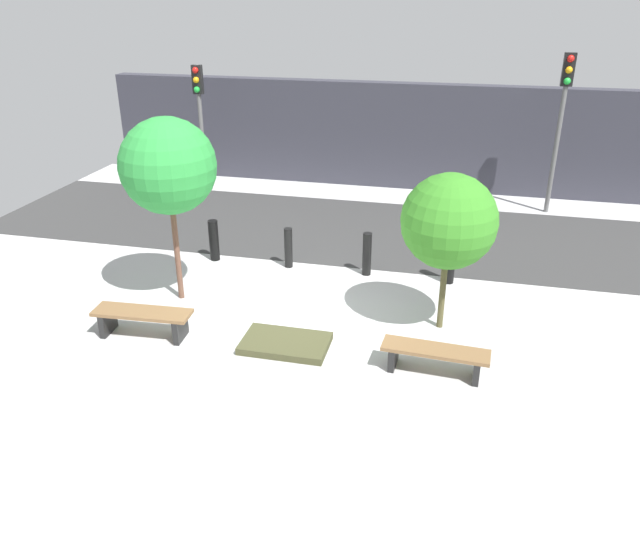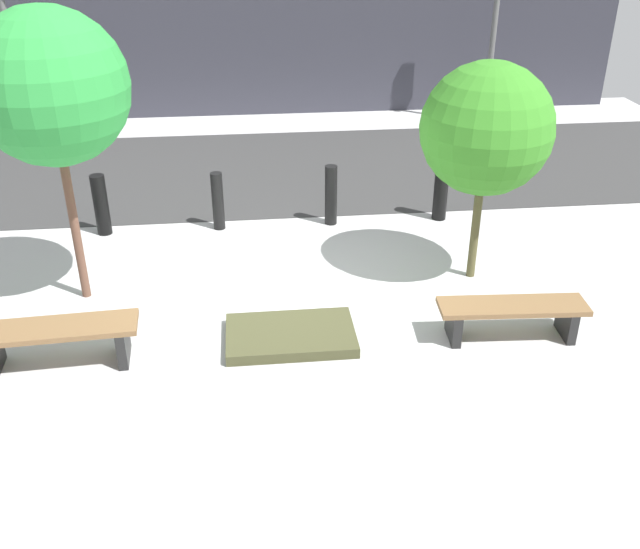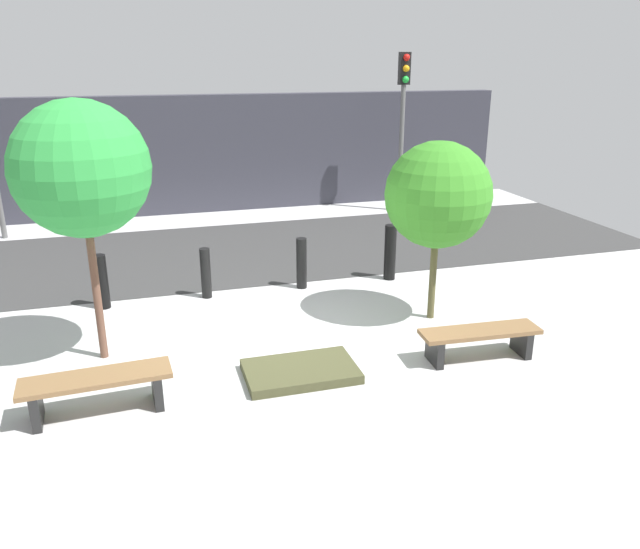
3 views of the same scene
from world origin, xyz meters
name	(u,v)px [view 1 (image 1 of 3)]	position (x,y,z in m)	size (l,w,h in m)	color
ground_plane	(300,319)	(0.00, 0.00, 0.00)	(18.00, 18.00, 0.00)	#B4B4B4
road_strip	(349,230)	(0.00, 4.68, 0.01)	(18.00, 4.48, 0.01)	#353535
building_facade	(376,135)	(0.00, 8.68, 1.50)	(16.20, 0.50, 3.00)	#33333D
bench_left	(143,318)	(-2.46, -1.17, 0.34)	(1.70, 0.58, 0.48)	black
bench_right	(435,355)	(2.46, -1.17, 0.31)	(1.67, 0.53, 0.43)	black
planter_bed	(285,343)	(0.00, -0.97, 0.06)	(1.44, 0.90, 0.12)	#434328
tree_behind_left_bench	(168,166)	(-2.46, 0.31, 2.59)	(1.72, 1.72, 3.45)	brown
tree_behind_right_bench	(449,222)	(2.46, 0.31, 1.97)	(1.60, 1.60, 2.77)	brown
bollard_far_left	(214,240)	(-2.52, 2.19, 0.45)	(0.21, 0.21, 0.90)	black
bollard_left	(288,248)	(-0.84, 2.19, 0.44)	(0.17, 0.17, 0.87)	black
bollard_center	(367,254)	(0.84, 2.19, 0.46)	(0.18, 0.18, 0.92)	black
bollard_right	(450,259)	(2.52, 2.19, 0.51)	(0.21, 0.21, 1.03)	black
traffic_light_west	(199,105)	(-4.85, 7.21, 2.42)	(0.28, 0.27, 3.50)	#5F5F5F
traffic_light_mid_west	(563,106)	(4.85, 7.21, 2.76)	(0.28, 0.27, 4.02)	#606060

